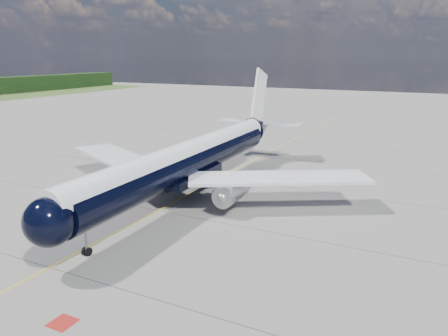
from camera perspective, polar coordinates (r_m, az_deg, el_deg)
The scene contains 4 objects.
ground at distance 65.57m, azimuth 1.49°, elevation -0.20°, with size 320.00×320.00×0.00m, color gray.
taxiway_centerline at distance 61.26m, azimuth -0.53°, elevation -1.26°, with size 0.16×160.00×0.01m, color yellow.
red_marking at distance 31.56m, azimuth -20.34°, elevation -18.42°, with size 1.60×1.60×0.01m, color maroon.
main_airliner at distance 52.83m, azimuth -4.19°, elevation 1.25°, with size 41.95×51.02×14.75m.
Camera 1 is at (27.27, -27.24, 16.72)m, focal length 35.00 mm.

